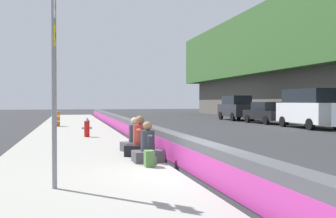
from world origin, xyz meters
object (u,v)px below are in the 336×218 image
at_px(parked_car_far, 236,108).
at_px(parked_car_fourth, 309,107).
at_px(parked_car_midline, 266,113).
at_px(construction_barrel, 56,119).
at_px(route_sign_post, 54,76).
at_px(seated_person_middle, 140,143).
at_px(fire_hydrant, 87,127).
at_px(seated_person_foreground, 148,149).
at_px(seated_person_rear, 135,141).
at_px(backpack, 150,159).

bearing_deg(parked_car_far, parked_car_fourth, -179.40).
bearing_deg(parked_car_midline, construction_barrel, 95.94).
height_order(route_sign_post, seated_person_middle, route_sign_post).
distance_m(fire_hydrant, parked_car_far, 21.04).
height_order(seated_person_foreground, parked_car_fourth, parked_car_fourth).
relative_size(route_sign_post, seated_person_middle, 3.05).
distance_m(seated_person_rear, parked_car_fourth, 16.38).
height_order(seated_person_middle, construction_barrel, seated_person_middle).
distance_m(seated_person_middle, construction_barrel, 15.06).
distance_m(fire_hydrant, parked_car_midline, 17.37).
xyz_separation_m(construction_barrel, parked_car_fourth, (-3.93, -15.99, 0.73)).
bearing_deg(seated_person_foreground, backpack, 172.50).
relative_size(fire_hydrant, parked_car_fourth, 0.17).
bearing_deg(construction_barrel, seated_person_rear, -167.99).
relative_size(construction_barrel, parked_car_far, 0.20).
xyz_separation_m(fire_hydrant, seated_person_rear, (-5.57, -1.29, -0.11)).
bearing_deg(parked_car_fourth, seated_person_rear, 127.00).
distance_m(parked_car_fourth, parked_car_midline, 5.61).
bearing_deg(backpack, construction_barrel, 9.49).
xyz_separation_m(route_sign_post, fire_hydrant, (10.53, -1.00, -1.62)).
bearing_deg(seated_person_middle, backpack, 176.79).
distance_m(route_sign_post, seated_person_foreground, 3.93).
bearing_deg(seated_person_foreground, parked_car_fourth, -47.22).
relative_size(seated_person_middle, parked_car_far, 0.24).
height_order(route_sign_post, parked_car_fourth, route_sign_post).
distance_m(construction_barrel, parked_car_far, 17.48).
xyz_separation_m(construction_barrel, parked_car_midline, (1.66, -15.94, 0.24)).
height_order(fire_hydrant, parked_car_midline, parked_car_midline).
bearing_deg(seated_person_rear, fire_hydrant, 13.03).
height_order(construction_barrel, parked_car_fourth, parked_car_fourth).
distance_m(fire_hydrant, seated_person_middle, 6.70).
distance_m(route_sign_post, fire_hydrant, 10.71).
bearing_deg(parked_car_midline, seated_person_foreground, 143.62).
height_order(seated_person_foreground, backpack, seated_person_foreground).
height_order(seated_person_foreground, parked_car_far, parked_car_far).
xyz_separation_m(fire_hydrant, parked_car_midline, (9.86, -14.30, 0.27)).
relative_size(backpack, parked_car_midline, 0.09).
bearing_deg(parked_car_fourth, parked_car_midline, 0.49).
xyz_separation_m(route_sign_post, seated_person_middle, (3.96, -2.29, -1.70)).
height_order(seated_person_rear, construction_barrel, seated_person_rear).
distance_m(seated_person_foreground, parked_car_midline, 21.97).
height_order(seated_person_middle, parked_car_fourth, parked_car_fourth).
height_order(seated_person_rear, parked_car_fourth, parked_car_fourth).
relative_size(route_sign_post, construction_barrel, 3.79).
bearing_deg(parked_car_fourth, seated_person_foreground, 132.78).
xyz_separation_m(seated_person_rear, parked_car_far, (21.06, -12.94, 0.70)).
bearing_deg(backpack, parked_car_far, -28.46).
xyz_separation_m(seated_person_middle, construction_barrel, (14.77, 2.92, 0.11)).
relative_size(seated_person_middle, construction_barrel, 1.24).
bearing_deg(parked_car_fourth, backpack, 134.33).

